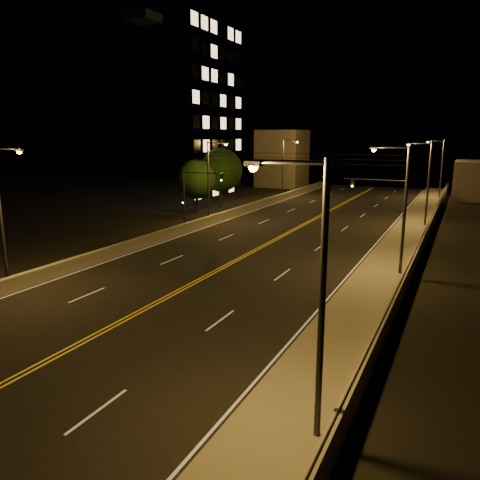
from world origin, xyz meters
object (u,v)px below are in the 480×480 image
at_px(streetlight_2, 426,178).
at_px(streetlight_6, 285,164).
at_px(streetlight_5, 211,176).
at_px(streetlight_1, 401,202).
at_px(traffic_signal_right, 392,205).
at_px(traffic_signal_left, 193,193).
at_px(streetlight_3, 440,165).
at_px(building_tower, 147,113).
at_px(tree_0, 196,179).
at_px(streetlight_0, 313,286).
at_px(streetlight_4, 3,207).
at_px(tree_1, 221,170).

relative_size(streetlight_2, streetlight_6, 1.00).
bearing_deg(streetlight_5, streetlight_1, -31.20).
bearing_deg(traffic_signal_right, traffic_signal_left, 180.00).
relative_size(streetlight_3, traffic_signal_left, 1.45).
bearing_deg(building_tower, tree_0, -32.87).
relative_size(streetlight_5, tree_0, 1.34).
bearing_deg(streetlight_0, streetlight_4, 163.11).
distance_m(streetlight_4, tree_1, 36.04).
relative_size(streetlight_3, streetlight_6, 1.00).
distance_m(streetlight_3, streetlight_6, 22.84).
height_order(streetlight_3, tree_0, streetlight_3).
xyz_separation_m(building_tower, tree_1, (13.84, -3.11, -7.66)).
xyz_separation_m(streetlight_5, streetlight_6, (0.00, 22.99, 0.00)).
relative_size(streetlight_2, traffic_signal_left, 1.45).
bearing_deg(streetlight_0, streetlight_3, 90.00).
bearing_deg(streetlight_2, tree_1, 171.72).
distance_m(streetlight_1, tree_1, 34.43).
bearing_deg(building_tower, streetlight_6, 28.54).
distance_m(tree_0, tree_1, 5.63).
bearing_deg(streetlight_5, tree_1, 112.28).
bearing_deg(traffic_signal_right, streetlight_0, -86.72).
relative_size(streetlight_3, streetlight_4, 1.00).
height_order(streetlight_0, traffic_signal_right, streetlight_0).
bearing_deg(streetlight_5, building_tower, 143.70).
height_order(streetlight_1, traffic_signal_left, streetlight_1).
relative_size(traffic_signal_left, tree_0, 0.92).
distance_m(streetlight_0, streetlight_5, 38.68).
height_order(streetlight_4, traffic_signal_left, streetlight_4).
bearing_deg(streetlight_6, tree_1, -107.79).
height_order(traffic_signal_left, building_tower, building_tower).
bearing_deg(traffic_signal_left, streetlight_6, 92.24).
bearing_deg(building_tower, streetlight_1, -33.60).
bearing_deg(streetlight_6, traffic_signal_left, -87.76).
xyz_separation_m(streetlight_0, tree_0, (-25.97, 36.74, -0.96)).
distance_m(streetlight_2, traffic_signal_left, 23.62).
bearing_deg(traffic_signal_right, streetlight_6, 124.81).
bearing_deg(streetlight_6, streetlight_4, -90.00).
xyz_separation_m(streetlight_3, streetlight_6, (-21.42, -7.94, 0.00)).
xyz_separation_m(streetlight_4, streetlight_5, (0.00, 25.71, 0.00)).
xyz_separation_m(streetlight_6, tree_0, (-4.55, -18.46, -0.96)).
bearing_deg(streetlight_4, tree_1, 96.59).
xyz_separation_m(traffic_signal_right, tree_0, (-24.45, 10.16, 0.29)).
distance_m(streetlight_5, traffic_signal_left, 5.88).
relative_size(traffic_signal_left, tree_1, 0.78).
height_order(streetlight_2, streetlight_4, same).
height_order(streetlight_3, building_tower, building_tower).
distance_m(streetlight_0, streetlight_3, 63.13).
bearing_deg(building_tower, streetlight_5, -36.30).
distance_m(streetlight_2, traffic_signal_right, 12.17).
xyz_separation_m(streetlight_1, traffic_signal_right, (-1.52, 7.34, -1.25)).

